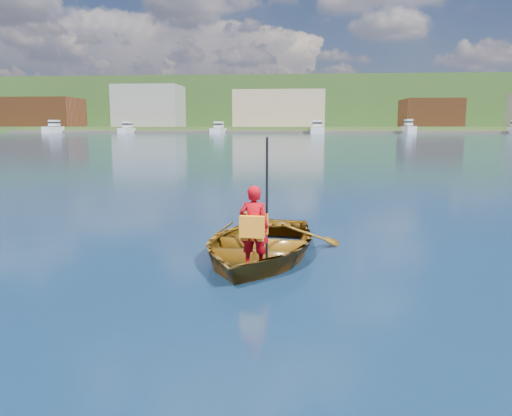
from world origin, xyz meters
TOP-DOWN VIEW (x-y plane):
  - ground at (0.00, 0.00)m, footprint 600.00×600.00m
  - rowboat at (1.11, 0.58)m, footprint 2.99×3.82m
  - child_paddler at (1.12, -0.33)m, footprint 0.46×0.38m
  - shoreline at (0.00, 236.61)m, footprint 400.00×140.00m
  - dock at (-10.38, 148.00)m, footprint 160.00×4.11m
  - waterfront_buildings at (-7.74, 165.00)m, footprint 202.00×16.00m
  - marina_yachts at (-4.50, 143.29)m, footprint 141.16×13.53m
  - hillside_trees at (-12.79, 238.72)m, footprint 302.91×72.01m

SIDE VIEW (x-z plane):
  - ground at x=0.00m, z-range 0.00..0.00m
  - rowboat at x=1.11m, z-range -0.15..0.57m
  - dock at x=-10.38m, z-range 0.00..0.80m
  - child_paddler at x=1.12m, z-range -0.22..1.59m
  - marina_yachts at x=-4.50m, z-range -0.82..3.61m
  - waterfront_buildings at x=-7.74m, z-range 0.74..14.74m
  - shoreline at x=0.00m, z-range -0.68..21.32m
  - hillside_trees at x=-12.79m, z-range 7.42..29.38m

